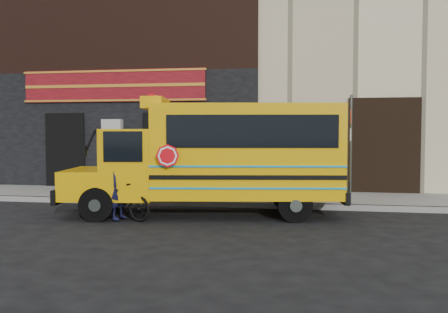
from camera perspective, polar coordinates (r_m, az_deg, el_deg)
ground at (r=11.26m, az=0.80°, el=-7.84°), size 120.00×120.00×0.00m
curb at (r=13.78m, az=2.56°, el=-5.53°), size 40.00×0.20×0.15m
sidewalk at (r=15.25m, az=3.31°, el=-4.70°), size 40.00×3.00×0.15m
building at (r=21.82m, az=5.28°, el=13.58°), size 20.00×10.70×12.00m
school_bus at (r=12.41m, az=-0.53°, el=0.19°), size 7.15×3.21×2.92m
sign_pole at (r=13.60m, az=14.27°, el=1.10°), size 0.07×0.27×3.06m
bicycle at (r=12.02m, az=-11.52°, el=-4.90°), size 1.65×0.95×0.96m
cyclist at (r=11.91m, az=-11.92°, el=-3.44°), size 0.47×0.64×1.59m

